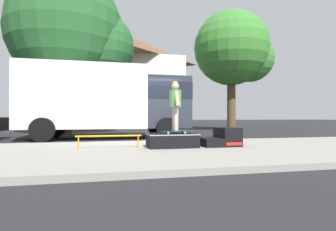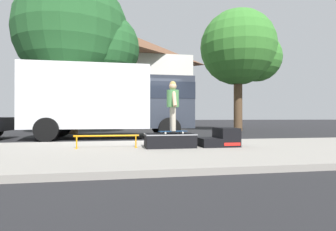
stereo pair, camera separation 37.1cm
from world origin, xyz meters
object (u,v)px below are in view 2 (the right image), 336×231
at_px(skate_box, 169,140).
at_px(box_truck, 112,99).
at_px(grind_rail, 107,138).
at_px(street_tree_neighbour, 242,50).
at_px(kicker_ramp, 221,138).
at_px(skater_kid, 173,102).
at_px(skateboard, 173,131).
at_px(street_tree_main, 80,37).

xyz_separation_m(skate_box, box_truck, (-1.66, 4.77, 1.39)).
xyz_separation_m(grind_rail, box_truck, (-0.02, 4.66, 1.32)).
bearing_deg(street_tree_neighbour, kicker_ramp, -118.89).
bearing_deg(skater_kid, skateboard, 97.13).
relative_size(skate_box, grind_rail, 0.79).
relative_size(skate_box, street_tree_neighbour, 0.16).
xyz_separation_m(skateboard, skater_kid, (0.00, -0.00, 0.80)).
bearing_deg(kicker_ramp, street_tree_neighbour, 61.11).
xyz_separation_m(skate_box, street_tree_main, (-3.53, 8.17, 5.04)).
relative_size(skater_kid, street_tree_main, 0.16).
bearing_deg(box_truck, kicker_ramp, -57.02).
relative_size(grind_rail, street_tree_main, 0.19).
distance_m(skate_box, street_tree_main, 10.23).
distance_m(skater_kid, box_truck, 5.11).
distance_m(kicker_ramp, skater_kid, 1.68).
height_order(skate_box, box_truck, box_truck).
bearing_deg(skate_box, skater_kid, -7.92).
height_order(skateboard, skater_kid, skater_kid).
height_order(skateboard, street_tree_main, street_tree_main).
bearing_deg(skateboard, street_tree_neighbour, 55.31).
bearing_deg(skater_kid, kicker_ramp, 0.50).
xyz_separation_m(skater_kid, street_tree_neighbour, (6.60, 9.54, 4.08)).
bearing_deg(street_tree_main, kicker_ramp, -58.71).
bearing_deg(box_truck, grind_rail, -89.69).
height_order(skate_box, grind_rail, skate_box).
bearing_deg(grind_rail, kicker_ramp, -1.98).
distance_m(street_tree_main, street_tree_neighbour, 10.31).
xyz_separation_m(skate_box, grind_rail, (-1.64, 0.11, 0.06)).
bearing_deg(street_tree_main, skate_box, -66.62).
height_order(box_truck, street_tree_neighbour, street_tree_neighbour).
bearing_deg(grind_rail, skate_box, -3.70).
distance_m(skate_box, skateboard, 0.24).
bearing_deg(street_tree_main, street_tree_neighbour, 7.55).
height_order(kicker_ramp, grind_rail, kicker_ramp).
distance_m(grind_rail, skater_kid, 1.98).
relative_size(grind_rail, skater_kid, 1.25).
bearing_deg(street_tree_neighbour, street_tree_main, -172.45).
relative_size(skate_box, kicker_ramp, 1.28).
bearing_deg(grind_rail, street_tree_neighbour, 48.53).
height_order(skate_box, kicker_ramp, kicker_ramp).
distance_m(grind_rail, street_tree_neighbour, 13.54).
distance_m(kicker_ramp, box_truck, 5.85).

